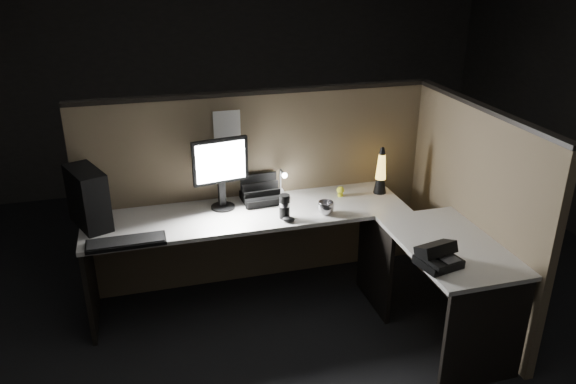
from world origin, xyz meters
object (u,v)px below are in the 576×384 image
object	(u,v)px
desk_phone	(437,256)
monitor	(221,167)
pc_tower	(88,198)
keyboard	(126,242)
lava_lamp	(381,174)

from	to	relation	value
desk_phone	monitor	bearing A→B (deg)	121.77
pc_tower	monitor	bearing A→B (deg)	-19.08
desk_phone	pc_tower	bearing A→B (deg)	139.35
monitor	desk_phone	bearing A→B (deg)	-55.40
keyboard	lava_lamp	world-z (taller)	lava_lamp
pc_tower	desk_phone	size ratio (longest dim) A/B	1.48
pc_tower	monitor	size ratio (longest dim) A/B	0.77
pc_tower	lava_lamp	xyz separation A→B (m)	(2.12, -0.01, -0.05)
monitor	lava_lamp	world-z (taller)	monitor
lava_lamp	monitor	bearing A→B (deg)	177.35
pc_tower	lava_lamp	size ratio (longest dim) A/B	1.10
monitor	keyboard	distance (m)	0.85
lava_lamp	desk_phone	size ratio (longest dim) A/B	1.35
pc_tower	desk_phone	xyz separation A→B (m)	(2.00, -1.10, -0.15)
monitor	keyboard	size ratio (longest dim) A/B	1.05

